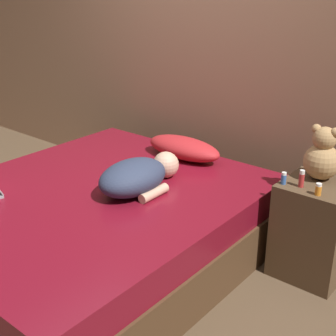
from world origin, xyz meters
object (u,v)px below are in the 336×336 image
at_px(bottle_blue, 284,178).
at_px(person_lying, 138,176).
at_px(bottle_orange, 318,189).
at_px(pillow, 184,148).
at_px(bottle_red, 302,179).
at_px(teddy_bear, 322,156).

bearing_deg(bottle_blue, person_lying, -150.43).
bearing_deg(bottle_orange, person_lying, -157.02).
distance_m(pillow, bottle_red, 1.02).
bearing_deg(teddy_bear, bottle_blue, -121.65).
distance_m(pillow, bottle_blue, 0.93).
bearing_deg(pillow, bottle_red, -10.01).
relative_size(teddy_bear, bottle_orange, 4.71).
height_order(bottle_blue, bottle_orange, bottle_blue).
bearing_deg(bottle_orange, teddy_bear, 110.41).
xyz_separation_m(teddy_bear, bottle_red, (-0.04, -0.19, -0.09)).
xyz_separation_m(pillow, bottle_orange, (1.12, -0.22, 0.07)).
relative_size(bottle_red, bottle_orange, 1.48).
height_order(teddy_bear, bottle_orange, teddy_bear).
bearing_deg(pillow, teddy_bear, 0.74).
xyz_separation_m(teddy_bear, bottle_blue, (-0.13, -0.22, -0.11)).
relative_size(pillow, person_lying, 0.94).
relative_size(person_lying, bottle_orange, 9.26).
bearing_deg(person_lying, teddy_bear, 35.44).
distance_m(pillow, person_lying, 0.65).
xyz_separation_m(teddy_bear, bottle_orange, (0.09, -0.23, -0.11)).
height_order(person_lying, teddy_bear, teddy_bear).
distance_m(person_lying, teddy_bear, 1.13).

